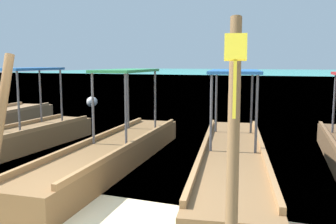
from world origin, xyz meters
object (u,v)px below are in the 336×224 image
longtail_boat_orange_ribbon (113,151)px  longtail_boat_yellow_ribbon (232,159)px  mooring_buoy_near (92,102)px  longtail_boat_violet_ribbon (13,139)px

longtail_boat_orange_ribbon → longtail_boat_yellow_ribbon: size_ratio=0.95×
longtail_boat_yellow_ribbon → mooring_buoy_near: bearing=135.0°
longtail_boat_orange_ribbon → longtail_boat_yellow_ribbon: bearing=4.9°
longtail_boat_violet_ribbon → mooring_buoy_near: 9.22m
mooring_buoy_near → longtail_boat_yellow_ribbon: bearing=-45.0°
longtail_boat_yellow_ribbon → mooring_buoy_near: longtail_boat_yellow_ribbon is taller
longtail_boat_orange_ribbon → mooring_buoy_near: (-6.10, 8.82, -0.06)m
mooring_buoy_near → longtail_boat_violet_ribbon: bearing=-69.6°
longtail_boat_orange_ribbon → longtail_boat_yellow_ribbon: (2.52, 0.22, 0.01)m
longtail_boat_violet_ribbon → mooring_buoy_near: bearing=110.4°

